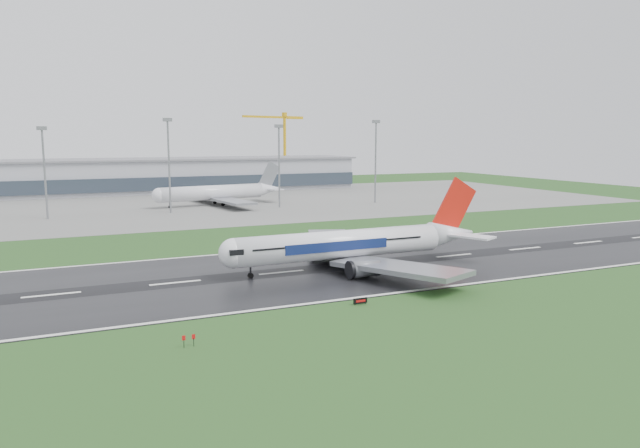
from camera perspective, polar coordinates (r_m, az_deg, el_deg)
name	(u,v)px	position (r m, az deg, el deg)	size (l,w,h in m)	color
ground	(175,283)	(107.63, -13.83, -5.59)	(520.00, 520.00, 0.00)	#1E4318
runway	(175,283)	(107.62, -13.83, -5.56)	(400.00, 45.00, 0.10)	black
apron	(113,207)	(230.15, -19.38, 1.53)	(400.00, 130.00, 0.08)	slate
terminal	(101,177)	(289.16, -20.44, 4.26)	(240.00, 36.00, 15.00)	#9798A2
main_airliner	(358,226)	(115.50, 3.70, -0.21)	(55.74, 53.09, 16.46)	white
parked_airliner	(217,185)	(227.25, -9.92, 3.78)	(53.07, 49.41, 15.55)	silver
tower_crane	(285,148)	(323.67, -3.43, 7.32)	(39.54, 2.16, 39.45)	gold
runway_sign	(360,301)	(91.67, 3.93, -7.47)	(2.30, 0.26, 1.04)	black
floodmast_2	(45,175)	(203.42, -25.10, 4.30)	(0.64, 0.64, 27.81)	gray
floodmast_3	(169,168)	(206.18, -14.40, 5.30)	(0.64, 0.64, 30.86)	gray
floodmast_4	(279,168)	(216.34, -3.98, 5.43)	(0.64, 0.64, 29.06)	gray
floodmast_5	(376,163)	(233.10, 5.40, 5.87)	(0.64, 0.64, 31.13)	gray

